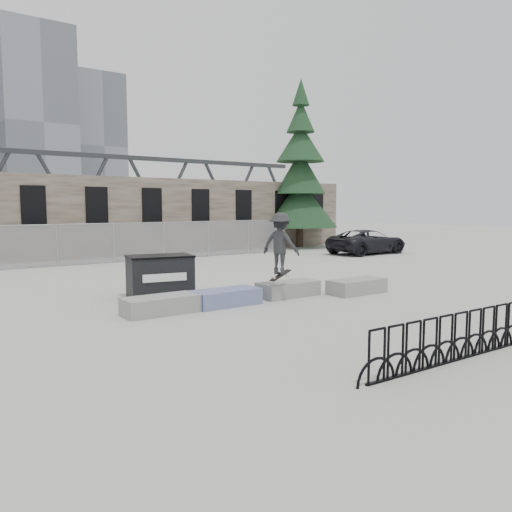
{
  "coord_description": "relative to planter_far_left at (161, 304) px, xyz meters",
  "views": [
    {
      "loc": [
        -8.69,
        -12.13,
        2.88
      ],
      "look_at": [
        0.39,
        0.63,
        1.3
      ],
      "focal_mm": 35.0,
      "sensor_mm": 36.0,
      "label": 1
    }
  ],
  "objects": [
    {
      "name": "planter_far_left",
      "position": [
        0.0,
        0.0,
        0.0
      ],
      "size": [
        2.0,
        0.9,
        0.47
      ],
      "color": "gray",
      "rests_on": "ground"
    },
    {
      "name": "skateboarder",
      "position": [
        3.75,
        -0.43,
        1.48
      ],
      "size": [
        1.12,
        1.38,
        2.04
      ],
      "rotation": [
        0.0,
        0.0,
        1.99
      ],
      "color": "#28292B",
      "rests_on": "ground"
    },
    {
      "name": "suv",
      "position": [
        17.3,
        8.32,
        0.47
      ],
      "size": [
        5.28,
        2.54,
        1.45
      ],
      "primitive_type": "imported",
      "rotation": [
        0.0,
        0.0,
        1.6
      ],
      "color": "black",
      "rests_on": "ground"
    },
    {
      "name": "chainlink_fence",
      "position": [
        3.16,
        12.45,
        0.78
      ],
      "size": [
        22.06,
        0.06,
        2.02
      ],
      "color": "gray",
      "rests_on": "ground"
    },
    {
      "name": "stone_wall",
      "position": [
        3.16,
        16.19,
        2.0
      ],
      "size": [
        36.0,
        2.58,
        4.5
      ],
      "color": "brown",
      "rests_on": "ground"
    },
    {
      "name": "ground",
      "position": [
        3.16,
        -0.05,
        -0.26
      ],
      "size": [
        120.0,
        120.0,
        0.0
      ],
      "primitive_type": "plane",
      "color": "#AEAEA9",
      "rests_on": "ground"
    },
    {
      "name": "truss_bridge",
      "position": [
        13.16,
        54.95,
        3.87
      ],
      "size": [
        70.0,
        3.0,
        9.8
      ],
      "color": "#2D3033",
      "rests_on": "ground"
    },
    {
      "name": "spruce_tree",
      "position": [
        17.18,
        14.46,
        4.38
      ],
      "size": [
        5.22,
        5.22,
        11.5
      ],
      "color": "#38281E",
      "rests_on": "ground"
    },
    {
      "name": "planter_center_left",
      "position": [
        2.01,
        -0.07,
        0.0
      ],
      "size": [
        2.0,
        0.9,
        0.47
      ],
      "color": "#33489A",
      "rests_on": "ground"
    },
    {
      "name": "planter_offset",
      "position": [
        6.6,
        -0.88,
        0.0
      ],
      "size": [
        2.0,
        0.9,
        0.47
      ],
      "color": "gray",
      "rests_on": "ground"
    },
    {
      "name": "bike_rack",
      "position": [
        2.65,
        -6.97,
        0.18
      ],
      "size": [
        4.94,
        0.19,
        0.9
      ],
      "rotation": [
        0.0,
        0.0,
        -0.03
      ],
      "color": "black",
      "rests_on": "ground"
    },
    {
      "name": "dumpster",
      "position": [
        1.08,
        2.38,
        0.41
      ],
      "size": [
        2.19,
        1.57,
        1.32
      ],
      "rotation": [
        0.0,
        0.0,
        -0.18
      ],
      "color": "black",
      "rests_on": "ground"
    },
    {
      "name": "planter_center_right",
      "position": [
        4.41,
        0.02,
        0.0
      ],
      "size": [
        2.0,
        0.9,
        0.47
      ],
      "color": "gray",
      "rests_on": "ground"
    }
  ]
}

